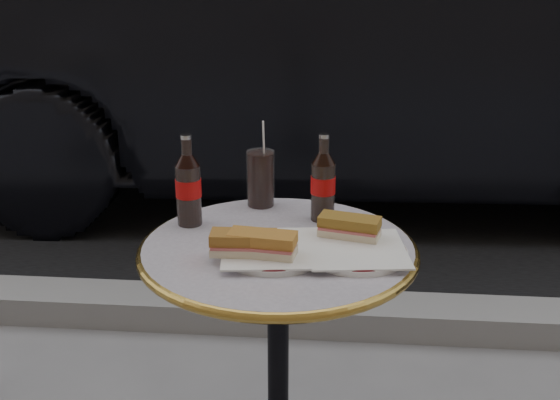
# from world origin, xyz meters

# --- Properties ---
(asphalt_road) EXTENTS (40.00, 8.00, 0.00)m
(asphalt_road) POSITION_xyz_m (0.00, 5.00, 0.00)
(asphalt_road) COLOR black
(asphalt_road) RESTS_ON ground
(curb) EXTENTS (40.00, 0.20, 0.12)m
(curb) POSITION_xyz_m (0.00, 0.90, 0.05)
(curb) COLOR gray
(curb) RESTS_ON ground
(bistro_table) EXTENTS (0.62, 0.62, 0.73)m
(bistro_table) POSITION_xyz_m (0.00, 0.00, 0.37)
(bistro_table) COLOR #BAB2C4
(bistro_table) RESTS_ON ground
(plate_left) EXTENTS (0.24, 0.24, 0.01)m
(plate_left) POSITION_xyz_m (-0.01, -0.05, 0.74)
(plate_left) COLOR silver
(plate_left) RESTS_ON bistro_table
(plate_right) EXTENTS (0.23, 0.23, 0.01)m
(plate_right) POSITION_xyz_m (0.17, -0.04, 0.74)
(plate_right) COLOR white
(plate_right) RESTS_ON bistro_table
(sandwich_left_a) EXTENTS (0.14, 0.07, 0.05)m
(sandwich_left_a) POSITION_xyz_m (-0.06, -0.09, 0.77)
(sandwich_left_a) COLOR #996326
(sandwich_left_a) RESTS_ON plate_left
(sandwich_left_b) EXTENTS (0.15, 0.08, 0.05)m
(sandwich_left_b) POSITION_xyz_m (-0.02, -0.09, 0.77)
(sandwich_left_b) COLOR #B2732D
(sandwich_left_b) RESTS_ON plate_left
(sandwich_right) EXTENTS (0.14, 0.09, 0.05)m
(sandwich_right) POSITION_xyz_m (0.16, 0.03, 0.77)
(sandwich_right) COLOR olive
(sandwich_right) RESTS_ON plate_right
(cola_bottle_left) EXTENTS (0.07, 0.07, 0.22)m
(cola_bottle_left) POSITION_xyz_m (-0.22, 0.10, 0.84)
(cola_bottle_left) COLOR black
(cola_bottle_left) RESTS_ON bistro_table
(cola_bottle_right) EXTENTS (0.07, 0.07, 0.21)m
(cola_bottle_right) POSITION_xyz_m (0.09, 0.16, 0.84)
(cola_bottle_right) COLOR black
(cola_bottle_right) RESTS_ON bistro_table
(cola_glass) EXTENTS (0.08, 0.08, 0.14)m
(cola_glass) POSITION_xyz_m (-0.07, 0.24, 0.80)
(cola_glass) COLOR black
(cola_glass) RESTS_ON bistro_table
(parked_car) EXTENTS (1.94, 5.01, 1.62)m
(parked_car) POSITION_xyz_m (0.18, 2.48, 0.81)
(parked_car) COLOR black
(parked_car) RESTS_ON ground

